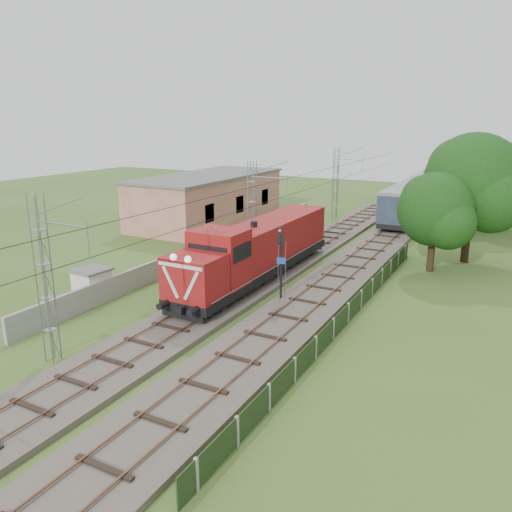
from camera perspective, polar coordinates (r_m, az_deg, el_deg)
The scene contains 15 objects.
ground at distance 29.71m, azimuth -6.39°, elevation -6.77°, with size 140.00×140.00×0.00m, color #3F5A21.
track_main at distance 35.27m, azimuth -0.00°, elevation -2.74°, with size 4.20×70.00×0.45m.
track_side at distance 45.29m, azimuth 13.42°, elevation 0.94°, with size 4.20×80.00×0.45m.
catenary at distance 39.96m, azimuth -0.38°, elevation 5.14°, with size 3.31×70.00×8.00m.
boundary_wall at distance 42.42m, azimuth -4.60°, elevation 1.14°, with size 0.25×40.00×1.50m, color #9E9E99.
station_building at distance 56.47m, azimuth -5.40°, elevation 6.64°, with size 8.40×20.40×5.22m.
fence at distance 28.76m, azimuth 10.47°, elevation -6.42°, with size 0.12×32.00×1.20m.
locomotive at distance 34.84m, azimuth 0.16°, elevation 0.77°, with size 3.21×18.30×4.65m.
coach_rake at distance 95.66m, azimuth 21.69°, elevation 9.18°, with size 3.10×92.62×3.59m.
signal_post at distance 30.48m, azimuth 2.85°, elevation 0.60°, with size 0.54×0.42×4.93m.
relay_hut at distance 33.13m, azimuth -18.23°, elevation -3.14°, with size 2.22×2.22×2.12m.
tree_a at distance 39.08m, azimuth 19.90°, elevation 4.92°, with size 5.78×5.50×7.49m.
tree_b at distance 42.57m, azimuth 23.68°, elevation 7.67°, with size 7.89×7.52×10.23m.
tree_c at distance 56.79m, azimuth 21.94°, elevation 7.36°, with size 5.33×5.07×6.91m.
tree_d at distance 57.85m, azimuth 26.32°, elevation 8.29°, with size 6.90×6.57×8.95m.
Camera 1 is at (15.71, -22.61, 11.17)m, focal length 35.00 mm.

